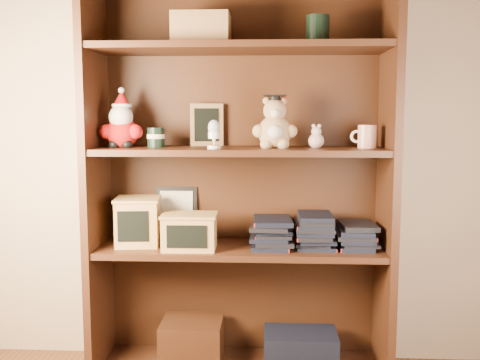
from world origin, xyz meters
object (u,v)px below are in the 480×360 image
(grad_teddy_bear, at_px, (275,127))
(treats_box, at_px, (138,221))
(bookcase, at_px, (240,188))
(teacher_mug, at_px, (367,137))

(grad_teddy_bear, bearing_deg, treats_box, 179.42)
(bookcase, relative_size, grad_teddy_bear, 7.47)
(grad_teddy_bear, height_order, treats_box, grad_teddy_bear)
(grad_teddy_bear, distance_m, treats_box, 0.67)
(bookcase, bearing_deg, grad_teddy_bear, -22.14)
(bookcase, bearing_deg, teacher_mug, -5.77)
(bookcase, height_order, teacher_mug, bookcase)
(treats_box, bearing_deg, grad_teddy_bear, -0.58)
(bookcase, height_order, grad_teddy_bear, bookcase)
(grad_teddy_bear, relative_size, treats_box, 1.10)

